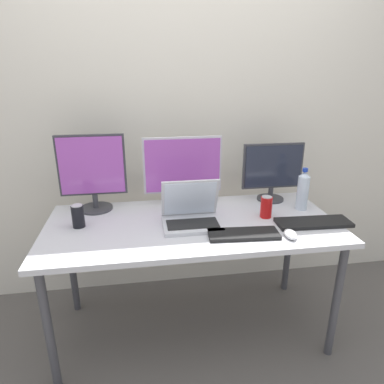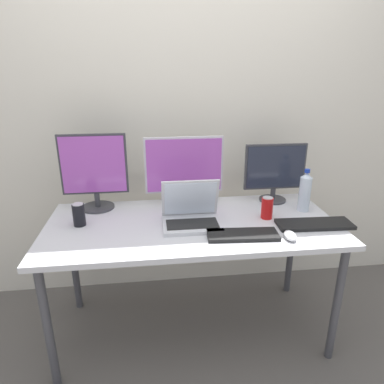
# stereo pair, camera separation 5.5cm
# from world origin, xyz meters

# --- Properties ---
(ground_plane) EXTENTS (16.00, 16.00, 0.00)m
(ground_plane) POSITION_xyz_m (0.00, 0.00, 0.00)
(ground_plane) COLOR #5B5651
(wall_back) EXTENTS (7.00, 0.08, 2.60)m
(wall_back) POSITION_xyz_m (0.00, 0.59, 1.30)
(wall_back) COLOR silver
(wall_back) RESTS_ON ground
(work_desk) EXTENTS (1.61, 0.75, 0.74)m
(work_desk) POSITION_xyz_m (0.00, 0.00, 0.68)
(work_desk) COLOR #424247
(work_desk) RESTS_ON ground
(monitor_left) EXTENTS (0.39, 0.20, 0.46)m
(monitor_left) POSITION_xyz_m (-0.55, 0.27, 0.98)
(monitor_left) COLOR #38383D
(monitor_left) RESTS_ON work_desk
(monitor_center) EXTENTS (0.48, 0.21, 0.43)m
(monitor_center) POSITION_xyz_m (-0.02, 0.27, 0.97)
(monitor_center) COLOR silver
(monitor_center) RESTS_ON work_desk
(monitor_right) EXTENTS (0.39, 0.17, 0.37)m
(monitor_right) POSITION_xyz_m (0.56, 0.27, 0.94)
(monitor_right) COLOR #38383D
(monitor_right) RESTS_ON work_desk
(laptop_silver) EXTENTS (0.32, 0.24, 0.25)m
(laptop_silver) POSITION_xyz_m (-0.01, -0.02, 0.80)
(laptop_silver) COLOR silver
(laptop_silver) RESTS_ON work_desk
(keyboard_main) EXTENTS (0.37, 0.15, 0.02)m
(keyboard_main) POSITION_xyz_m (0.24, -0.20, 0.75)
(keyboard_main) COLOR black
(keyboard_main) RESTS_ON work_desk
(keyboard_aux) EXTENTS (0.41, 0.16, 0.02)m
(keyboard_aux) POSITION_xyz_m (0.66, -0.13, 0.75)
(keyboard_aux) COLOR black
(keyboard_aux) RESTS_ON work_desk
(mouse_by_keyboard) EXTENTS (0.07, 0.11, 0.03)m
(mouse_by_keyboard) POSITION_xyz_m (0.47, -0.25, 0.76)
(mouse_by_keyboard) COLOR silver
(mouse_by_keyboard) RESTS_ON work_desk
(water_bottle) EXTENTS (0.07, 0.07, 0.26)m
(water_bottle) POSITION_xyz_m (0.69, 0.09, 0.86)
(water_bottle) COLOR silver
(water_bottle) RESTS_ON work_desk
(soda_can_near_keyboard) EXTENTS (0.07, 0.07, 0.13)m
(soda_can_near_keyboard) POSITION_xyz_m (0.43, 0.01, 0.80)
(soda_can_near_keyboard) COLOR red
(soda_can_near_keyboard) RESTS_ON work_desk
(soda_can_by_laptop) EXTENTS (0.07, 0.07, 0.13)m
(soda_can_by_laptop) POSITION_xyz_m (-0.61, 0.04, 0.80)
(soda_can_by_laptop) COLOR black
(soda_can_by_laptop) RESTS_ON work_desk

